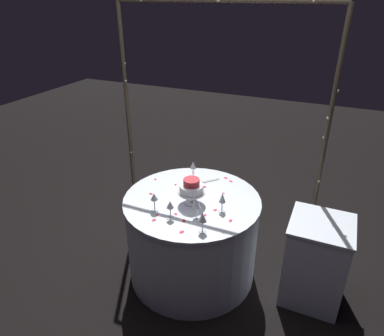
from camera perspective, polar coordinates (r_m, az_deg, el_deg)
ground_plane at (r=3.30m, az=-0.00°, el=-16.43°), size 12.00×12.00×0.00m
decorative_arch at (r=3.01m, az=4.07°, el=10.66°), size 1.87×0.06×2.23m
main_table at (r=3.05m, az=-0.00°, el=-11.19°), size 1.12×1.12×0.77m
side_table at (r=3.01m, az=19.54°, el=-14.17°), size 0.47×0.47×0.73m
tiered_cake at (r=2.71m, az=-0.09°, el=-3.28°), size 0.22×0.22×0.22m
wine_glass_0 at (r=2.65m, az=-6.22°, el=-4.86°), size 0.06×0.06×0.15m
wine_glass_1 at (r=2.42m, az=1.73°, el=-8.16°), size 0.06×0.06×0.16m
wine_glass_2 at (r=2.56m, az=0.71°, el=-5.94°), size 0.07×0.07×0.16m
wine_glass_3 at (r=2.64m, az=4.99°, el=-5.06°), size 0.06×0.06×0.16m
wine_glass_4 at (r=3.07m, az=0.18°, el=0.28°), size 0.06×0.06×0.17m
wine_glass_5 at (r=2.56m, az=-3.61°, el=-6.18°), size 0.06×0.06×0.15m
cake_knife at (r=3.07m, az=1.62°, el=-2.34°), size 0.22×0.23×0.01m
rose_petal_0 at (r=3.08m, az=1.61°, el=-2.29°), size 0.04×0.04×0.00m
rose_petal_1 at (r=2.64m, az=2.18°, el=-7.71°), size 0.04×0.04×0.00m
rose_petal_2 at (r=3.11m, az=6.38°, el=-2.16°), size 0.05×0.04×0.00m
rose_petal_3 at (r=2.92m, az=5.16°, el=-4.15°), size 0.03×0.02×0.00m
rose_petal_4 at (r=2.47m, az=-1.69°, el=-10.43°), size 0.04×0.05×0.00m
rose_petal_5 at (r=2.65m, az=-5.76°, el=-7.69°), size 0.03×0.03×0.00m
rose_petal_6 at (r=2.99m, az=0.68°, el=-3.25°), size 0.03×0.04×0.00m
rose_petal_7 at (r=2.65m, az=-2.67°, el=-7.54°), size 0.04×0.04×0.00m
rose_petal_8 at (r=3.15m, az=5.56°, el=-1.62°), size 0.04×0.04×0.00m
rose_petal_9 at (r=3.04m, az=-2.72°, el=-2.74°), size 0.03×0.03×0.00m
rose_petal_10 at (r=3.01m, az=1.77°, el=-3.01°), size 0.04×0.05×0.00m
rose_petal_11 at (r=3.13m, az=-6.03°, el=-1.85°), size 0.04×0.04×0.00m
rose_petal_12 at (r=2.58m, az=-1.34°, el=-8.63°), size 0.04×0.05×0.00m
rose_petal_13 at (r=3.24m, az=0.22°, el=-0.70°), size 0.02×0.03×0.00m
rose_petal_14 at (r=3.00m, az=2.08°, el=-3.13°), size 0.04×0.04×0.00m
rose_petal_15 at (r=2.70m, az=3.82°, el=-6.89°), size 0.04×0.04×0.00m
rose_petal_16 at (r=2.60m, az=-6.26°, el=-8.46°), size 0.03×0.04×0.00m
rose_petal_17 at (r=2.60m, az=6.33°, el=-8.57°), size 0.03×0.04×0.00m
rose_petal_18 at (r=2.92m, az=-6.77°, el=-4.22°), size 0.04×0.04×0.00m
rose_petal_19 at (r=2.89m, az=-0.91°, el=-4.31°), size 0.04×0.03×0.00m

